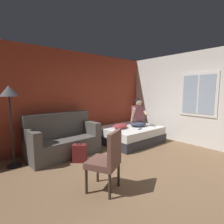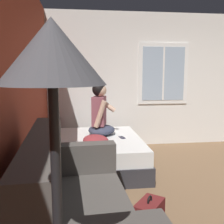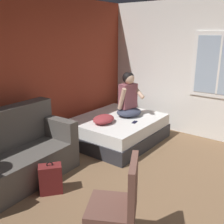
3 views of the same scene
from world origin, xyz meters
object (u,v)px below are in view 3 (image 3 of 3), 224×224
Objects in this scene: cell_phone at (135,122)px; couch at (14,155)px; person_seated at (129,98)px; bed at (117,129)px; throw_pillow at (104,119)px; side_chair at (119,203)px; backpack at (51,179)px.

couch is at bearing -121.27° from cell_phone.
couch is 2.39m from person_seated.
person_seated is at bearing -21.94° from bed.
throw_pillow is at bearing 176.40° from bed.
couch reaches higher than side_chair.
person_seated is 0.55m from cell_phone.
backpack is (0.24, 1.30, -0.34)m from side_chair.
backpack is at bearing -167.21° from throw_pillow.
backpack is at bearing -170.41° from bed.
bed is 0.65m from person_seated.
person_seated reaches higher than couch.
throw_pillow is at bearing 42.46° from side_chair.
person_seated is (2.31, -0.41, 0.44)m from couch.
couch is 2.17m from cell_phone.
bed is 1.99m from backpack.
person_seated is (2.44, 1.54, 0.30)m from side_chair.
cell_phone is (2.18, 1.21, -0.05)m from side_chair.
bed reaches higher than backpack.
backpack is 0.95× the size of throw_pillow.
throw_pillow reaches higher than backpack.
side_chair is at bearing -143.49° from bed.
person_seated is (0.24, -0.10, 0.60)m from bed.
bed is 1.77× the size of side_chair.
cell_phone is at bearing -93.83° from bed.
person_seated reaches higher than bed.
side_chair is 2.04× the size of throw_pillow.
bed is at bearing -8.63° from couch.
throw_pillow is (-0.63, 0.12, -0.29)m from person_seated.
side_chair is at bearing -100.38° from backpack.
cell_phone is at bearing -19.76° from couch.
cell_phone is at bearing -129.64° from person_seated.
person_seated is at bearing -10.84° from throw_pillow.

